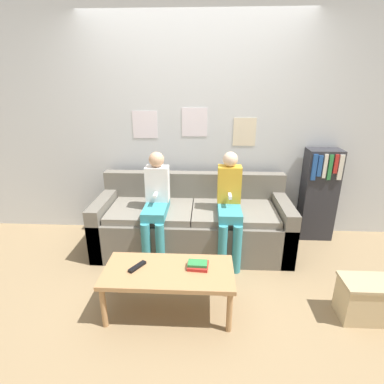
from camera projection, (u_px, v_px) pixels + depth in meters
The scene contains 10 objects.
ground_plane at pixel (190, 273), 2.97m from camera, with size 10.00×10.00×0.00m, color #937A56.
wall_back at pixel (195, 126), 3.48m from camera, with size 8.00×0.07×2.60m.
couch at pixel (193, 224), 3.36m from camera, with size 2.09×0.81×0.80m.
coffee_table at pixel (169, 275), 2.38m from camera, with size 1.03×0.48×0.39m.
person_left at pixel (156, 202), 3.08m from camera, with size 0.24×0.56×1.12m.
person_right at pixel (229, 203), 3.04m from camera, with size 0.24×0.56×1.13m.
tv_remote at pixel (137, 267), 2.39m from camera, with size 0.12×0.17×0.02m.
book_stack at pixel (198, 265), 2.40m from camera, with size 0.17×0.16×0.05m.
bookshelf at pixel (318, 194), 3.51m from camera, with size 0.38×0.27×1.08m.
storage_box at pixel (366, 299), 2.36m from camera, with size 0.41×0.27×0.34m.
Camera 1 is at (0.14, -2.51, 1.79)m, focal length 28.00 mm.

